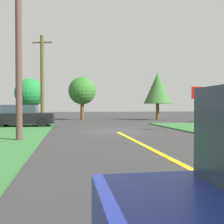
{
  "coord_description": "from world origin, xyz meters",
  "views": [
    {
      "loc": [
        -2.89,
        -16.15,
        1.49
      ],
      "look_at": [
        0.45,
        3.86,
        1.08
      ],
      "focal_mm": 42.66,
      "sensor_mm": 36.0,
      "label": 1
    }
  ],
  "objects_px": {
    "oak_tree_right": "(158,88)",
    "utility_pole_near": "(19,45)",
    "stop_sign": "(198,100)",
    "car_on_crossroad": "(221,114)",
    "parked_car_near_building": "(22,116)",
    "utility_pole_mid": "(42,78)",
    "oak_tree_left": "(30,93)",
    "pine_tree_center": "(82,91)"
  },
  "relations": [
    {
      "from": "utility_pole_mid",
      "to": "pine_tree_center",
      "type": "height_order",
      "value": "utility_pole_mid"
    },
    {
      "from": "parked_car_near_building",
      "to": "car_on_crossroad",
      "type": "height_order",
      "value": "same"
    },
    {
      "from": "oak_tree_left",
      "to": "oak_tree_right",
      "type": "bearing_deg",
      "value": -10.11
    },
    {
      "from": "stop_sign",
      "to": "oak_tree_left",
      "type": "xyz_separation_m",
      "value": [
        -11.86,
        16.45,
        1.15
      ]
    },
    {
      "from": "utility_pole_mid",
      "to": "stop_sign",
      "type": "bearing_deg",
      "value": -45.74
    },
    {
      "from": "parked_car_near_building",
      "to": "utility_pole_near",
      "type": "bearing_deg",
      "value": -80.72
    },
    {
      "from": "car_on_crossroad",
      "to": "pine_tree_center",
      "type": "xyz_separation_m",
      "value": [
        -12.17,
        7.81,
        2.45
      ]
    },
    {
      "from": "stop_sign",
      "to": "oak_tree_right",
      "type": "height_order",
      "value": "oak_tree_right"
    },
    {
      "from": "oak_tree_left",
      "to": "oak_tree_right",
      "type": "distance_m",
      "value": 14.46
    },
    {
      "from": "utility_pole_near",
      "to": "car_on_crossroad",
      "type": "bearing_deg",
      "value": 33.33
    },
    {
      "from": "utility_pole_near",
      "to": "utility_pole_mid",
      "type": "relative_size",
      "value": 0.99
    },
    {
      "from": "stop_sign",
      "to": "utility_pole_near",
      "type": "distance_m",
      "value": 10.34
    },
    {
      "from": "parked_car_near_building",
      "to": "car_on_crossroad",
      "type": "xyz_separation_m",
      "value": [
        17.03,
        2.12,
        -0.0
      ]
    },
    {
      "from": "pine_tree_center",
      "to": "oak_tree_right",
      "type": "bearing_deg",
      "value": -9.13
    },
    {
      "from": "stop_sign",
      "to": "utility_pole_mid",
      "type": "distance_m",
      "value": 14.34
    },
    {
      "from": "parked_car_near_building",
      "to": "stop_sign",
      "type": "bearing_deg",
      "value": -25.11
    },
    {
      "from": "stop_sign",
      "to": "utility_pole_mid",
      "type": "xyz_separation_m",
      "value": [
        -9.89,
        10.15,
        2.19
      ]
    },
    {
      "from": "car_on_crossroad",
      "to": "utility_pole_near",
      "type": "relative_size",
      "value": 0.49
    },
    {
      "from": "stop_sign",
      "to": "parked_car_near_building",
      "type": "xyz_separation_m",
      "value": [
        -10.86,
        5.32,
        -1.07
      ]
    },
    {
      "from": "pine_tree_center",
      "to": "utility_pole_mid",
      "type": "bearing_deg",
      "value": -127.3
    },
    {
      "from": "utility_pole_mid",
      "to": "oak_tree_right",
      "type": "bearing_deg",
      "value": 17.05
    },
    {
      "from": "utility_pole_mid",
      "to": "oak_tree_left",
      "type": "relative_size",
      "value": 1.7
    },
    {
      "from": "car_on_crossroad",
      "to": "pine_tree_center",
      "type": "height_order",
      "value": "pine_tree_center"
    },
    {
      "from": "stop_sign",
      "to": "car_on_crossroad",
      "type": "distance_m",
      "value": 9.72
    },
    {
      "from": "utility_pole_mid",
      "to": "oak_tree_right",
      "type": "relative_size",
      "value": 1.5
    },
    {
      "from": "utility_pole_mid",
      "to": "oak_tree_right",
      "type": "height_order",
      "value": "utility_pole_mid"
    },
    {
      "from": "parked_car_near_building",
      "to": "oak_tree_left",
      "type": "bearing_deg",
      "value": 96.13
    },
    {
      "from": "oak_tree_right",
      "to": "pine_tree_center",
      "type": "bearing_deg",
      "value": 170.87
    },
    {
      "from": "stop_sign",
      "to": "car_on_crossroad",
      "type": "relative_size",
      "value": 0.69
    },
    {
      "from": "stop_sign",
      "to": "pine_tree_center",
      "type": "relative_size",
      "value": 0.56
    },
    {
      "from": "stop_sign",
      "to": "car_on_crossroad",
      "type": "bearing_deg",
      "value": -119.36
    },
    {
      "from": "car_on_crossroad",
      "to": "utility_pole_near",
      "type": "height_order",
      "value": "utility_pole_near"
    },
    {
      "from": "parked_car_near_building",
      "to": "utility_pole_mid",
      "type": "distance_m",
      "value": 5.91
    },
    {
      "from": "oak_tree_right",
      "to": "utility_pole_mid",
      "type": "bearing_deg",
      "value": -162.95
    },
    {
      "from": "car_on_crossroad",
      "to": "stop_sign",
      "type": "bearing_deg",
      "value": 142.52
    },
    {
      "from": "utility_pole_mid",
      "to": "oak_tree_left",
      "type": "height_order",
      "value": "utility_pole_mid"
    },
    {
      "from": "oak_tree_right",
      "to": "utility_pole_near",
      "type": "bearing_deg",
      "value": -125.47
    },
    {
      "from": "oak_tree_left",
      "to": "oak_tree_right",
      "type": "xyz_separation_m",
      "value": [
        14.23,
        -2.54,
        0.52
      ]
    },
    {
      "from": "parked_car_near_building",
      "to": "oak_tree_right",
      "type": "bearing_deg",
      "value": 33.98
    },
    {
      "from": "utility_pole_near",
      "to": "oak_tree_right",
      "type": "bearing_deg",
      "value": 54.53
    },
    {
      "from": "stop_sign",
      "to": "oak_tree_right",
      "type": "bearing_deg",
      "value": -89.37
    },
    {
      "from": "utility_pole_near",
      "to": "utility_pole_mid",
      "type": "height_order",
      "value": "utility_pole_mid"
    }
  ]
}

